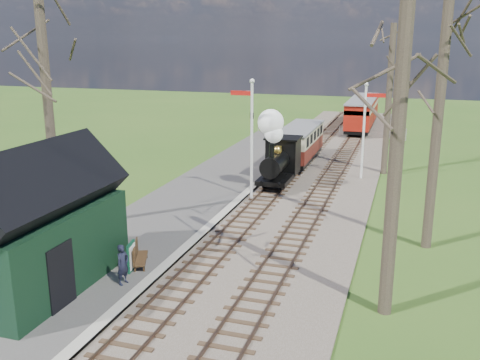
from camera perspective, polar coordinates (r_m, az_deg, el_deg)
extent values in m
ellipsoid|color=#385B23|center=(79.66, -6.62, -1.99)|extent=(57.60, 36.00, 16.20)
ellipsoid|color=#385B23|center=(78.90, 19.08, -5.41)|extent=(70.40, 44.00, 19.80)
ellipsoid|color=#385B23|center=(84.38, 6.85, -2.20)|extent=(64.00, 40.00, 18.00)
cube|color=brown|center=(32.85, 7.56, 0.51)|extent=(8.00, 60.00, 0.10)
cube|color=brown|center=(33.18, 4.50, 0.90)|extent=(0.07, 60.00, 0.12)
cube|color=brown|center=(32.98, 6.19, 0.77)|extent=(0.07, 60.00, 0.12)
cube|color=#38281C|center=(33.09, 5.35, 0.76)|extent=(1.60, 60.00, 0.09)
cube|color=brown|center=(32.71, 8.94, 0.56)|extent=(0.07, 60.00, 0.12)
cube|color=brown|center=(32.58, 10.68, 0.43)|extent=(0.07, 60.00, 0.12)
cube|color=#38281C|center=(32.65, 9.80, 0.42)|extent=(1.60, 60.00, 0.09)
cube|color=#474442|center=(26.76, -5.76, -2.63)|extent=(5.00, 44.00, 0.20)
cube|color=#B2AD9E|center=(25.96, -1.09, -3.09)|extent=(0.40, 44.00, 0.21)
cube|color=black|center=(18.58, -20.59, -6.92)|extent=(3.00, 6.00, 2.60)
cube|color=black|center=(18.01, -21.12, -1.43)|extent=(3.25, 6.30, 3.25)
cube|color=black|center=(17.09, -18.50, -9.74)|extent=(0.06, 1.20, 2.00)
cylinder|color=silver|center=(26.95, 1.26, 3.93)|extent=(0.14, 0.14, 6.00)
sphere|color=silver|center=(26.54, 1.30, 10.52)|extent=(0.24, 0.24, 0.24)
cube|color=#B7140F|center=(26.75, 0.15, 9.26)|extent=(1.10, 0.08, 0.22)
cube|color=black|center=(26.72, 1.28, 6.88)|extent=(0.18, 0.06, 0.30)
cylinder|color=silver|center=(31.93, 13.04, 4.80)|extent=(0.14, 0.14, 5.50)
sphere|color=silver|center=(31.58, 13.34, 9.90)|extent=(0.24, 0.24, 0.24)
cube|color=#B7140F|center=(31.60, 14.28, 8.75)|extent=(1.10, 0.08, 0.22)
cube|color=black|center=(31.76, 13.16, 6.85)|extent=(0.18, 0.06, 0.30)
cylinder|color=#382D23|center=(23.30, -19.80, 7.58)|extent=(0.41, 0.41, 11.00)
cylinder|color=#382D23|center=(15.53, 16.61, 6.51)|extent=(0.42, 0.42, 12.00)
cylinder|color=#382D23|center=(21.63, 20.32, 5.70)|extent=(0.40, 0.40, 10.00)
cylinder|color=#382D23|center=(33.60, 15.57, 8.14)|extent=(0.39, 0.39, 9.00)
cube|color=slate|center=(46.43, 9.50, 5.50)|extent=(12.60, 0.02, 0.01)
cube|color=slate|center=(46.48, 9.48, 5.13)|extent=(12.60, 0.02, 0.02)
cylinder|color=slate|center=(46.47, 9.48, 5.19)|extent=(0.08, 0.08, 1.00)
cube|color=black|center=(30.02, 4.09, 0.40)|extent=(1.65, 3.89, 0.24)
cylinder|color=black|center=(29.27, 3.85, 1.79)|extent=(1.07, 2.53, 1.07)
cube|color=black|center=(30.91, 4.63, 2.66)|extent=(1.75, 1.55, 1.94)
cylinder|color=black|center=(28.16, 3.40, 3.10)|extent=(0.27, 0.27, 0.78)
sphere|color=gold|center=(29.40, 4.01, 3.21)|extent=(0.51, 0.51, 0.51)
sphere|color=white|center=(27.97, 3.63, 4.94)|extent=(0.97, 0.97, 0.97)
sphere|color=white|center=(28.01, 3.30, 6.17)|extent=(1.36, 1.36, 1.36)
cylinder|color=black|center=(29.08, 2.58, -0.31)|extent=(0.10, 0.62, 0.62)
cylinder|color=black|center=(28.85, 4.50, -0.46)|extent=(0.10, 0.62, 0.62)
cube|color=black|center=(35.75, 6.37, 2.52)|extent=(1.85, 6.80, 0.29)
cube|color=#5E1D15|center=(35.64, 6.40, 3.44)|extent=(1.94, 6.80, 0.87)
cube|color=#BEB48F|center=(35.48, 6.44, 4.82)|extent=(1.94, 6.80, 0.87)
cube|color=slate|center=(35.40, 6.46, 5.60)|extent=(2.04, 7.00, 0.12)
cube|color=black|center=(47.99, 12.54, 5.43)|extent=(1.99, 5.25, 0.31)
cube|color=maroon|center=(47.90, 12.58, 6.17)|extent=(2.10, 5.25, 0.94)
cube|color=#BEB48F|center=(47.77, 12.64, 7.29)|extent=(2.10, 5.25, 0.94)
cube|color=slate|center=(47.71, 12.68, 7.91)|extent=(2.20, 5.46, 0.13)
cube|color=black|center=(53.41, 13.11, 6.31)|extent=(1.99, 5.25, 0.31)
cube|color=maroon|center=(53.33, 13.15, 6.98)|extent=(2.10, 5.25, 0.94)
cube|color=#BEB48F|center=(53.21, 13.21, 7.99)|extent=(2.10, 5.25, 0.94)
cube|color=slate|center=(53.16, 13.24, 8.55)|extent=(2.20, 5.46, 0.13)
cube|color=#0F462D|center=(19.25, -11.52, -8.00)|extent=(0.21, 0.71, 1.03)
cube|color=silver|center=(19.23, -11.38, -8.01)|extent=(0.14, 0.60, 0.85)
cube|color=#402A16|center=(19.76, -10.53, -8.23)|extent=(0.91, 1.45, 0.06)
cube|color=#402A16|center=(19.67, -11.09, -7.51)|extent=(0.59, 1.31, 0.60)
cube|color=#402A16|center=(19.26, -10.96, -9.30)|extent=(0.06, 0.06, 0.20)
cube|color=#402A16|center=(20.36, -10.09, -7.90)|extent=(0.06, 0.06, 0.20)
imported|color=black|center=(18.23, -12.39, -8.79)|extent=(0.44, 0.56, 1.37)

